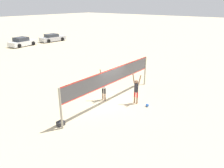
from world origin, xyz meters
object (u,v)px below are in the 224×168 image
player_blocker (104,84)px  volleyball (147,105)px  volleyball_net (112,78)px  parked_car_near (22,42)px  player_spiker (136,88)px  parked_car_mid (53,38)px  gear_bag (61,123)px

player_blocker → volleyball: size_ratio=9.95×
volleyball_net → parked_car_near: volleyball_net is taller
player_spiker → parked_car_mid: 28.11m
parked_car_near → gear_bag: bearing=-123.1°
parked_car_near → volleyball: bearing=-110.8°
volleyball → gear_bag: bearing=152.9°
player_blocker → parked_car_mid: 26.70m
volleyball_net → volleyball: volleyball_net is taller
parked_car_near → parked_car_mid: 5.77m
gear_bag → parked_car_near: bearing=63.9°
player_spiker → player_blocker: 2.28m
player_blocker → gear_bag: 4.30m
player_spiker → volleyball: bearing=-177.7°
volleyball_net → gear_bag: size_ratio=22.21×
player_spiker → volleyball: player_spiker is taller
player_blocker → parked_car_mid: (13.17, 23.22, -0.57)m
player_blocker → parked_car_near: (7.40, 23.27, -0.54)m
parked_car_near → parked_car_mid: parked_car_near is taller
player_blocker → volleyball: 3.29m
parked_car_mid → player_spiker: bearing=-111.9°
player_spiker → volleyball: size_ratio=9.46×
volleyball_net → parked_car_near: bearing=73.0°
volleyball_net → volleyball: (0.85, -2.32, -1.61)m
player_blocker → parked_car_near: bearing=162.4°
volleyball_net → parked_car_mid: size_ratio=1.92×
volleyball → parked_car_mid: parked_car_mid is taller
gear_bag → parked_car_near: parked_car_near is taller
parked_car_near → player_blocker: bearing=-114.7°
player_spiker → volleyball: 1.33m
player_spiker → volleyball: (0.04, -0.89, -0.99)m
player_spiker → parked_car_mid: bearing=-25.8°
volleyball_net → player_spiker: bearing=-60.4°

